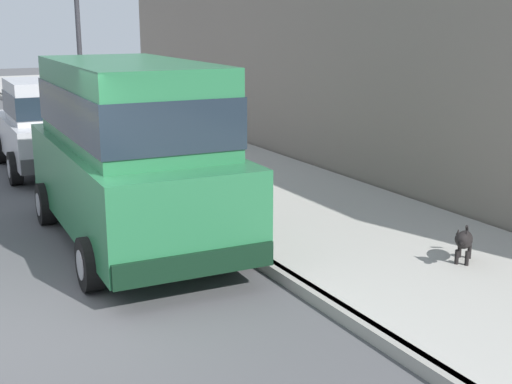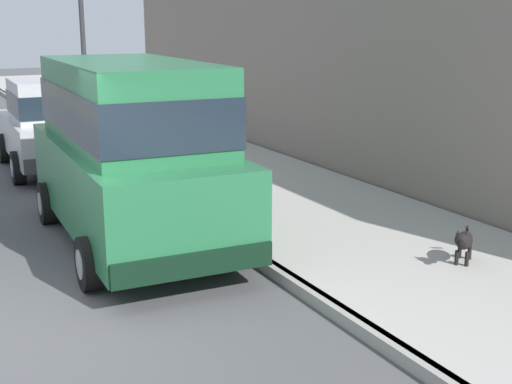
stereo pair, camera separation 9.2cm
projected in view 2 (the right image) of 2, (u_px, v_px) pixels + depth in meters
ground_plane at (1, 334)px, 6.90m from camera, size 80.00×80.00×0.00m
curb at (280, 275)px, 8.30m from camera, size 0.16×64.00×0.14m
sidewalk at (399, 252)px, 9.10m from camera, size 3.60×64.00×0.14m
car_green_van at (131, 145)px, 9.40m from camera, size 2.25×4.96×2.52m
car_silver_hatchback at (52, 123)px, 14.19m from camera, size 2.03×3.84×1.88m
dog_black at (464, 241)px, 8.40m from camera, size 0.62×0.52×0.49m
fire_hydrant at (219, 189)px, 10.80m from camera, size 0.34×0.24×0.72m
street_lamp at (82, 25)px, 16.97m from camera, size 0.36×0.36×4.42m
building_facade at (308, 51)px, 14.48m from camera, size 0.50×20.00×4.82m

